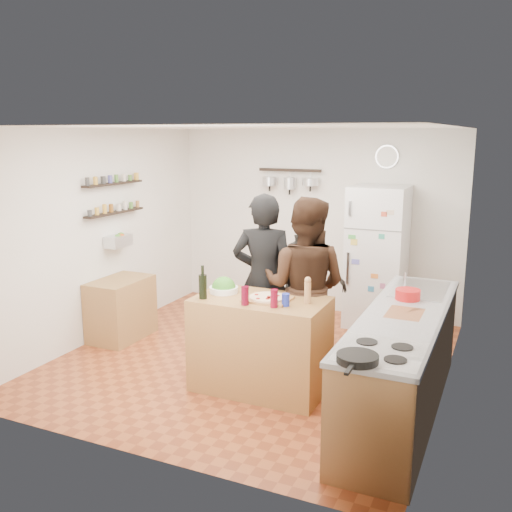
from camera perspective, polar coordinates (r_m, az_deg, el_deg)
The scene contains 26 objects.
room_shell at distance 6.37m, azimuth 1.07°, elevation 1.38°, with size 4.20×4.20×4.20m.
prep_island at distance 5.55m, azimuth 0.46°, elevation -8.80°, with size 1.25×0.72×0.91m, color #9C6939.
pizza_board at distance 5.36m, azimuth 1.17°, elevation -4.34°, with size 0.42×0.34×0.02m, color olive.
pizza at distance 5.35m, azimuth 1.17°, elevation -4.15°, with size 0.34×0.34×0.02m, color beige.
salad_bowl at distance 5.62m, azimuth -3.25°, elevation -3.38°, with size 0.28×0.28×0.06m, color white.
wine_bottle at distance 5.40m, azimuth -5.34°, elevation -3.08°, with size 0.08×0.08×0.23m, color black.
wine_glass_near at distance 5.19m, azimuth -1.11°, elevation -3.99°, with size 0.07×0.07×0.17m, color #510619.
wine_glass_far at distance 5.12m, azimuth 1.82°, elevation -4.27°, with size 0.07×0.07×0.17m, color maroon.
pepper_mill at distance 5.27m, azimuth 5.18°, elevation -3.67°, with size 0.06×0.06×0.20m, color #AD7948.
salt_canister at distance 5.17m, azimuth 2.98°, elevation -4.40°, with size 0.07×0.07×0.12m, color navy.
person_left at distance 6.04m, azimuth 0.78°, elevation -2.41°, with size 0.67×0.44×1.84m, color black.
person_center at distance 5.80m, azimuth 4.91°, elevation -3.11°, with size 0.89×0.69×1.84m, color black.
person_back at distance 6.36m, azimuth 4.90°, elevation -2.88°, with size 0.93×0.39×1.59m, color #2D2A28.
counter_run at distance 5.26m, azimuth 14.34°, elevation -10.47°, with size 0.63×2.63×0.90m, color #9E7042.
stove_top at distance 4.22m, azimuth 12.34°, elevation -9.39°, with size 0.60×0.62×0.02m, color white.
skillet at distance 3.99m, azimuth 10.11°, elevation -10.03°, with size 0.29×0.29×0.06m, color black.
sink at distance 5.91m, azimuth 16.05°, elevation -3.28°, with size 0.50×0.80×0.03m, color silver.
cutting_board at distance 5.12m, azimuth 14.64°, elevation -5.64°, with size 0.30×0.40×0.02m, color brown.
red_bowl at distance 5.52m, azimuth 14.94°, elevation -3.74°, with size 0.23×0.23×0.10m, color red.
fridge at distance 7.43m, azimuth 12.00°, elevation -0.08°, with size 0.70×0.68×1.80m, color white.
wall_clock at distance 7.60m, azimuth 12.97°, elevation 9.66°, with size 0.30×0.30×0.03m, color silver.
spice_shelf_lower at distance 7.15m, azimuth -13.94°, elevation 4.24°, with size 0.12×1.00×0.03m, color black.
spice_shelf_upper at distance 7.11m, azimuth -14.08°, elevation 7.03°, with size 0.12×1.00×0.03m, color black.
produce_basket at distance 7.19m, azimuth -13.61°, elevation 1.47°, with size 0.18×0.35×0.14m, color silver.
side_table at distance 7.11m, azimuth -13.34°, elevation -5.16°, with size 0.50×0.80×0.73m, color #9B7241.
pot_rack at distance 7.90m, azimuth 3.40°, elevation 8.57°, with size 0.90×0.04×0.04m, color black.
Camera 1 is at (2.47, -5.36, 2.44)m, focal length 40.00 mm.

